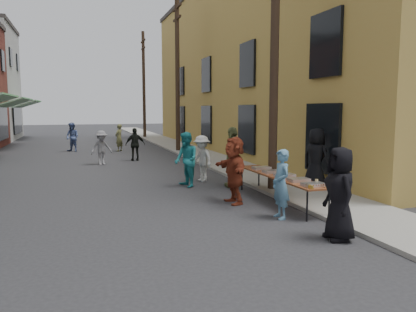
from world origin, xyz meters
TOP-DOWN VIEW (x-y plane):
  - ground at (0.00, 0.00)m, footprint 120.00×120.00m
  - sidewalk at (5.00, 15.00)m, footprint 2.20×60.00m
  - building_ochre at (11.10, 14.00)m, footprint 10.00×28.00m
  - utility_pole_near at (4.30, 3.00)m, footprint 0.26×0.26m
  - utility_pole_mid at (4.30, 15.00)m, footprint 0.26×0.26m
  - utility_pole_far at (4.30, 27.00)m, footprint 0.26×0.26m
  - serving_table at (3.80, 1.62)m, footprint 0.70×4.00m
  - catering_tray_sausage at (3.80, -0.03)m, footprint 0.50×0.33m
  - catering_tray_foil_b at (3.80, 0.62)m, footprint 0.50×0.33m
  - catering_tray_buns at (3.80, 1.32)m, footprint 0.50×0.33m
  - catering_tray_foil_d at (3.80, 2.02)m, footprint 0.50×0.33m
  - catering_tray_buns_end at (3.80, 2.72)m, footprint 0.50×0.33m
  - condiment_jar_a at (3.58, -0.33)m, footprint 0.07×0.07m
  - condiment_jar_b at (3.58, -0.23)m, footprint 0.07×0.07m
  - condiment_jar_c at (3.58, -0.13)m, footprint 0.07×0.07m
  - cup_stack at (4.00, -0.28)m, footprint 0.08×0.08m
  - guest_front_a at (3.40, -1.57)m, footprint 0.72×0.97m
  - guest_front_b at (3.06, 0.16)m, footprint 0.40×0.60m
  - guest_front_c at (1.97, 4.50)m, footprint 0.81×0.97m
  - guest_front_d at (2.77, 5.36)m, footprint 0.91×1.18m
  - guest_front_e at (3.40, 4.05)m, footprint 0.61×1.19m
  - guest_queue_back at (2.60, 1.91)m, footprint 0.54×1.67m
  - server at (5.60, 2.64)m, footprint 0.86×1.05m
  - passerby_left at (-0.30, 10.77)m, footprint 1.13×0.85m
  - passerby_mid at (1.34, 11.68)m, footprint 0.94×0.39m
  - passerby_right at (1.05, 16.45)m, footprint 0.68×0.70m
  - passerby_far at (-1.58, 17.12)m, footprint 1.05×1.04m

SIDE VIEW (x-z plane):
  - ground at x=0.00m, z-range 0.00..0.00m
  - sidewalk at x=5.00m, z-range 0.00..0.10m
  - serving_table at x=3.80m, z-range 0.34..1.09m
  - passerby_left at x=-0.30m, z-range 0.00..1.55m
  - catering_tray_sausage at x=3.80m, z-range 0.75..0.83m
  - catering_tray_foil_b at x=3.80m, z-range 0.75..0.83m
  - catering_tray_buns at x=3.80m, z-range 0.75..0.83m
  - catering_tray_foil_d at x=3.80m, z-range 0.75..0.83m
  - catering_tray_buns_end at x=3.80m, z-range 0.75..0.83m
  - condiment_jar_a at x=3.58m, z-range 0.75..0.83m
  - condiment_jar_b at x=3.58m, z-range 0.75..0.83m
  - condiment_jar_c at x=3.58m, z-range 0.75..0.83m
  - passerby_mid at x=1.34m, z-range 0.00..1.60m
  - guest_front_d at x=2.77m, z-range 0.00..1.61m
  - guest_front_b at x=3.06m, z-range 0.00..1.61m
  - cup_stack at x=4.00m, z-range 0.75..0.87m
  - passerby_right at x=1.05m, z-range 0.00..1.62m
  - passerby_far at x=-1.58m, z-range 0.00..1.71m
  - guest_front_c at x=1.97m, z-range 0.00..1.79m
  - guest_queue_back at x=2.60m, z-range 0.00..1.80m
  - guest_front_a at x=3.40m, z-range 0.00..1.82m
  - guest_front_e at x=3.40m, z-range 0.00..1.95m
  - server at x=5.60m, z-range 0.10..1.95m
  - utility_pole_near at x=4.30m, z-range 0.00..9.00m
  - utility_pole_mid at x=4.30m, z-range 0.00..9.00m
  - utility_pole_far at x=4.30m, z-range 0.00..9.00m
  - building_ochre at x=11.10m, z-range 0.00..10.00m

